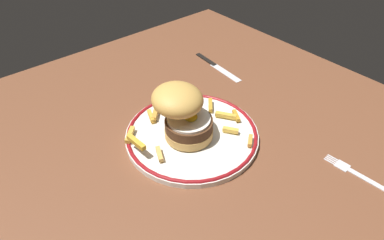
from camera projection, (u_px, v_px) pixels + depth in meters
ground_plane at (181, 167)px, 65.79cm from camera, size 112.10×106.74×4.00cm
dinner_plate at (192, 134)px, 68.99cm from camera, size 27.50×27.50×1.60cm
burger at (183, 112)px, 64.31cm from camera, size 13.82×13.95×11.40cm
fries_pile at (183, 124)px, 69.25cm from camera, size 23.96×22.40×2.94cm
fork at (360, 175)px, 61.24cm from camera, size 2.49×14.46×0.36cm
knife at (214, 64)px, 92.10cm from camera, size 2.83×18.06×0.70cm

